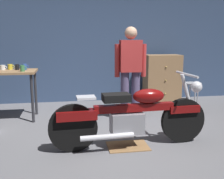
% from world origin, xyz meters
% --- Properties ---
extents(ground_plane, '(12.00, 12.00, 0.00)m').
position_xyz_m(ground_plane, '(0.00, 0.00, 0.00)').
color(ground_plane, slate).
extents(back_wall, '(8.00, 0.12, 3.10)m').
position_xyz_m(back_wall, '(0.00, 2.80, 1.55)').
color(back_wall, '#384C70').
rests_on(back_wall, ground_plane).
extents(motorcycle, '(2.19, 0.60, 1.00)m').
position_xyz_m(motorcycle, '(0.18, -0.12, 0.45)').
color(motorcycle, black).
rests_on(motorcycle, ground_plane).
extents(person_standing, '(0.57, 0.23, 1.67)m').
position_xyz_m(person_standing, '(0.46, 1.14, 0.93)').
color(person_standing, '#584E73').
rests_on(person_standing, ground_plane).
extents(shop_stool, '(0.32, 0.32, 0.64)m').
position_xyz_m(shop_stool, '(1.68, 1.16, 0.50)').
color(shop_stool, '#B2B2B7').
rests_on(shop_stool, ground_plane).
extents(wooden_dresser, '(0.80, 0.47, 1.10)m').
position_xyz_m(wooden_dresser, '(1.49, 2.30, 0.55)').
color(wooden_dresser, '#99724C').
rests_on(wooden_dresser, ground_plane).
extents(drip_tray, '(0.56, 0.40, 0.01)m').
position_xyz_m(drip_tray, '(0.13, -0.12, 0.01)').
color(drip_tray, olive).
rests_on(drip_tray, ground_plane).
extents(mug_white_ceramic, '(0.12, 0.09, 0.09)m').
position_xyz_m(mug_white_ceramic, '(-1.82, 1.60, 0.95)').
color(mug_white_ceramic, white).
rests_on(mug_white_ceramic, workbench).
extents(mug_blue_enamel, '(0.11, 0.08, 0.11)m').
position_xyz_m(mug_blue_enamel, '(-1.42, 1.56, 0.95)').
color(mug_blue_enamel, '#2D51AD').
rests_on(mug_blue_enamel, workbench).
extents(mug_green_speckled, '(0.11, 0.08, 0.11)m').
position_xyz_m(mug_green_speckled, '(-1.43, 1.33, 0.96)').
color(mug_green_speckled, '#3D7F4C').
rests_on(mug_green_speckled, workbench).
extents(mug_yellow_tall, '(0.12, 0.09, 0.10)m').
position_xyz_m(mug_yellow_tall, '(-1.70, 1.69, 0.95)').
color(mug_yellow_tall, yellow).
rests_on(mug_yellow_tall, workbench).
extents(mug_black_matte, '(0.11, 0.07, 0.10)m').
position_xyz_m(mug_black_matte, '(-1.56, 1.58, 0.95)').
color(mug_black_matte, black).
rests_on(mug_black_matte, workbench).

